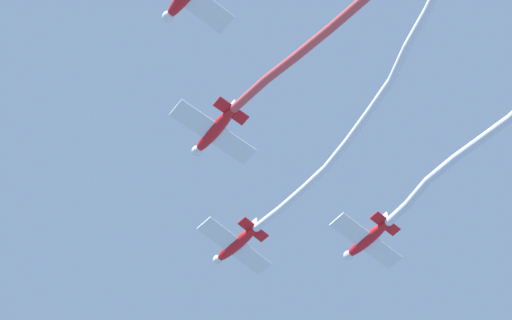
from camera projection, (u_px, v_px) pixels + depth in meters
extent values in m
ellipsoid|color=red|center=(236.00, 244.00, 65.88)|extent=(5.20, 3.04, 1.06)
sphere|color=white|center=(218.00, 260.00, 66.82)|extent=(1.19, 1.19, 0.90)
ellipsoid|color=black|center=(232.00, 246.00, 66.47)|extent=(1.48, 1.17, 0.57)
cube|color=white|center=(235.00, 246.00, 65.83)|extent=(4.63, 7.65, 0.14)
cube|color=red|center=(253.00, 230.00, 65.14)|extent=(2.08, 3.11, 0.12)
cube|color=white|center=(252.00, 226.00, 65.66)|extent=(1.14, 0.60, 1.47)
cylinder|color=white|center=(269.00, 218.00, 64.22)|extent=(3.09, 1.86, 0.87)
cylinder|color=white|center=(292.00, 199.00, 63.05)|extent=(2.89, 1.71, 0.70)
cylinder|color=white|center=(315.00, 178.00, 61.86)|extent=(2.97, 1.56, 0.87)
cylinder|color=white|center=(338.00, 154.00, 60.63)|extent=(3.17, 1.38, 0.88)
cylinder|color=white|center=(360.00, 126.00, 59.33)|extent=(3.19, 1.17, 0.71)
cylinder|color=white|center=(381.00, 96.00, 57.86)|extent=(3.16, 1.05, 0.79)
cylinder|color=white|center=(400.00, 63.00, 56.31)|extent=(3.08, 0.87, 0.79)
cylinder|color=white|center=(418.00, 28.00, 54.84)|extent=(3.13, 0.86, 0.82)
sphere|color=white|center=(257.00, 228.00, 64.86)|extent=(0.69, 0.69, 0.69)
sphere|color=white|center=(281.00, 209.00, 63.59)|extent=(0.69, 0.69, 0.69)
sphere|color=white|center=(304.00, 189.00, 62.51)|extent=(0.69, 0.69, 0.69)
sphere|color=white|center=(327.00, 168.00, 61.21)|extent=(0.69, 0.69, 0.69)
sphere|color=white|center=(349.00, 140.00, 60.04)|extent=(0.69, 0.69, 0.69)
sphere|color=white|center=(371.00, 111.00, 58.62)|extent=(0.69, 0.69, 0.69)
sphere|color=white|center=(392.00, 80.00, 57.11)|extent=(0.69, 0.69, 0.69)
sphere|color=white|center=(408.00, 46.00, 55.52)|extent=(0.69, 0.69, 0.69)
sphere|color=white|center=(428.00, 10.00, 54.17)|extent=(0.69, 0.69, 0.69)
ellipsoid|color=red|center=(215.00, 130.00, 59.78)|extent=(5.28, 2.59, 1.06)
sphere|color=white|center=(197.00, 151.00, 60.80)|extent=(1.14, 1.14, 0.90)
ellipsoid|color=black|center=(210.00, 133.00, 60.39)|extent=(1.45, 1.07, 0.57)
cube|color=white|center=(214.00, 133.00, 59.73)|extent=(3.98, 7.75, 0.14)
cube|color=red|center=(231.00, 111.00, 58.97)|extent=(1.84, 3.12, 0.12)
cube|color=white|center=(231.00, 109.00, 59.48)|extent=(1.17, 0.49, 1.47)
cylinder|color=#DB4C4C|center=(250.00, 94.00, 57.83)|extent=(3.73, 2.06, 1.05)
cylinder|color=#DB4C4C|center=(281.00, 68.00, 56.21)|extent=(3.25, 1.99, 1.24)
cylinder|color=#DB4C4C|center=(314.00, 42.00, 54.72)|extent=(3.42, 2.12, 0.94)
cylinder|color=#DB4C4C|center=(350.00, 11.00, 53.14)|extent=(3.73, 2.08, 1.17)
sphere|color=#DB4C4C|center=(234.00, 108.00, 58.67)|extent=(0.70, 0.70, 0.70)
sphere|color=#DB4C4C|center=(266.00, 80.00, 56.99)|extent=(0.70, 0.70, 0.70)
sphere|color=#DB4C4C|center=(296.00, 56.00, 55.43)|extent=(0.70, 0.70, 0.70)
sphere|color=#DB4C4C|center=(331.00, 28.00, 54.02)|extent=(0.70, 0.70, 0.70)
ellipsoid|color=red|center=(368.00, 239.00, 65.96)|extent=(5.25, 2.81, 1.06)
sphere|color=white|center=(348.00, 256.00, 66.93)|extent=(1.16, 1.16, 0.90)
ellipsoid|color=black|center=(362.00, 241.00, 66.55)|extent=(1.47, 1.12, 0.57)
cube|color=white|center=(367.00, 241.00, 65.91)|extent=(4.30, 7.71, 0.14)
cube|color=red|center=(385.00, 224.00, 65.18)|extent=(1.96, 3.12, 0.12)
cube|color=white|center=(383.00, 221.00, 65.69)|extent=(1.16, 0.55, 1.47)
cylinder|color=white|center=(399.00, 213.00, 64.63)|extent=(2.59, 1.62, 1.22)
cylinder|color=white|center=(418.00, 192.00, 63.88)|extent=(2.81, 1.30, 0.96)
cylinder|color=white|center=(441.00, 170.00, 63.02)|extent=(2.96, 1.88, 1.10)
cylinder|color=white|center=(468.00, 149.00, 62.06)|extent=(2.99, 1.86, 0.88)
cylinder|color=white|center=(496.00, 129.00, 60.88)|extent=(2.91, 1.80, 0.89)
sphere|color=white|center=(389.00, 222.00, 64.88)|extent=(0.74, 0.74, 0.74)
sphere|color=white|center=(409.00, 203.00, 64.37)|extent=(0.74, 0.74, 0.74)
sphere|color=white|center=(428.00, 181.00, 63.39)|extent=(0.74, 0.74, 0.74)
sphere|color=white|center=(454.00, 159.00, 62.65)|extent=(0.74, 0.74, 0.74)
sphere|color=white|center=(482.00, 139.00, 61.46)|extent=(0.74, 0.74, 0.74)
sphere|color=white|center=(510.00, 118.00, 60.29)|extent=(0.74, 0.74, 0.74)
sphere|color=white|center=(168.00, 17.00, 54.43)|extent=(1.15, 1.15, 0.90)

